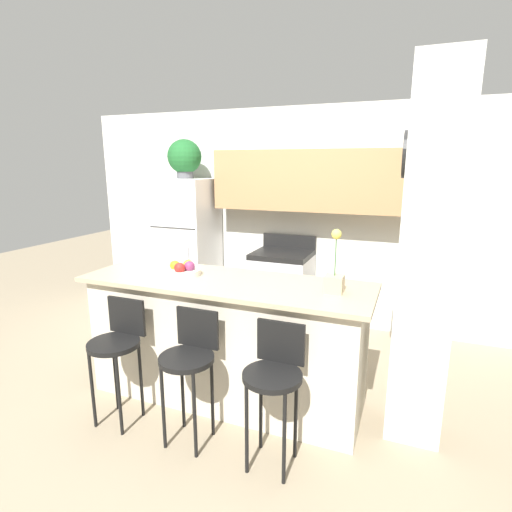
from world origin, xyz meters
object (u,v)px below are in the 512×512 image
(fruit_bowl, at_px, (183,270))
(refrigerator, at_px, (188,248))
(bar_stool_left, at_px, (118,343))
(bar_stool_mid, at_px, (190,358))
(orchid_vase, at_px, (335,277))
(bar_stool_right, at_px, (274,375))
(stove_range, at_px, (282,289))
(potted_plant_on_fridge, at_px, (184,158))

(fruit_bowl, bearing_deg, refrigerator, 119.98)
(bar_stool_left, bearing_deg, bar_stool_mid, 0.00)
(refrigerator, bearing_deg, orchid_vase, -35.81)
(bar_stool_mid, height_order, fruit_bowl, fruit_bowl)
(bar_stool_left, bearing_deg, orchid_vase, 21.19)
(orchid_vase, relative_size, fruit_bowl, 1.52)
(bar_stool_right, distance_m, fruit_bowl, 1.22)
(stove_range, bearing_deg, fruit_bowl, -101.87)
(refrigerator, height_order, bar_stool_mid, refrigerator)
(refrigerator, relative_size, fruit_bowl, 5.80)
(potted_plant_on_fridge, bearing_deg, orchid_vase, -35.81)
(bar_stool_right, relative_size, potted_plant_on_fridge, 2.01)
(stove_range, bearing_deg, bar_stool_mid, -88.84)
(refrigerator, bearing_deg, bar_stool_mid, -58.83)
(refrigerator, relative_size, bar_stool_left, 1.87)
(bar_stool_mid, relative_size, orchid_vase, 2.05)
(potted_plant_on_fridge, bearing_deg, refrigerator, -63.48)
(bar_stool_left, distance_m, potted_plant_on_fridge, 2.59)
(stove_range, distance_m, bar_stool_left, 2.23)
(refrigerator, distance_m, stove_range, 1.29)
(bar_stool_left, relative_size, potted_plant_on_fridge, 2.01)
(orchid_vase, bearing_deg, potted_plant_on_fridge, 144.19)
(bar_stool_right, bearing_deg, stove_range, 106.91)
(stove_range, relative_size, fruit_bowl, 3.59)
(stove_range, bearing_deg, orchid_vase, -60.41)
(orchid_vase, height_order, fruit_bowl, orchid_vase)
(refrigerator, bearing_deg, bar_stool_right, -48.17)
(stove_range, distance_m, bar_stool_right, 2.25)
(stove_range, bearing_deg, potted_plant_on_fridge, -177.78)
(refrigerator, relative_size, bar_stool_right, 1.87)
(fruit_bowl, bearing_deg, bar_stool_mid, -55.65)
(bar_stool_right, xyz_separation_m, orchid_vase, (0.24, 0.57, 0.51))
(potted_plant_on_fridge, bearing_deg, fruit_bowl, -60.02)
(potted_plant_on_fridge, relative_size, orchid_vase, 1.02)
(refrigerator, xyz_separation_m, fruit_bowl, (0.89, -1.55, 0.19))
(bar_stool_left, distance_m, orchid_vase, 1.65)
(bar_stool_right, distance_m, potted_plant_on_fridge, 3.13)
(potted_plant_on_fridge, xyz_separation_m, fruit_bowl, (0.89, -1.55, -0.92))
(bar_stool_left, distance_m, bar_stool_right, 1.22)
(bar_stool_right, height_order, potted_plant_on_fridge, potted_plant_on_fridge)
(refrigerator, height_order, bar_stool_left, refrigerator)
(orchid_vase, bearing_deg, bar_stool_right, -113.33)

